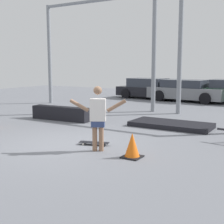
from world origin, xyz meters
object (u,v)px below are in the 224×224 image
(parked_car_black, at_px, (149,89))
(parked_car_grey, at_px, (187,91))
(skateboarder, at_px, (98,115))
(manual_pad, at_px, (171,125))
(traffic_cone, at_px, (132,146))
(skateboard, at_px, (94,143))
(grind_box, at_px, (61,113))

(parked_car_black, relative_size, parked_car_grey, 0.93)
(skateboarder, xyz_separation_m, parked_car_grey, (-1.59, 11.73, -0.28))
(parked_car_black, bearing_deg, parked_car_grey, -1.83)
(manual_pad, bearing_deg, parked_car_grey, 104.56)
(parked_car_black, bearing_deg, skateboarder, -66.67)
(parked_car_grey, xyz_separation_m, traffic_cone, (2.58, -11.79, -0.34))
(manual_pad, height_order, parked_car_black, parked_car_black)
(skateboard, xyz_separation_m, parked_car_black, (-3.72, 11.59, 0.56))
(skateboard, distance_m, parked_car_black, 12.18)
(skateboard, distance_m, traffic_cone, 1.51)
(parked_car_black, bearing_deg, skateboard, -67.87)
(parked_car_black, height_order, parked_car_grey, parked_car_black)
(skateboarder, relative_size, grind_box, 0.66)
(skateboard, height_order, traffic_cone, traffic_cone)
(parked_car_black, distance_m, traffic_cone, 13.12)
(grind_box, relative_size, manual_pad, 0.89)
(manual_pad, height_order, parked_car_grey, parked_car_grey)
(parked_car_black, xyz_separation_m, traffic_cone, (5.13, -12.07, -0.34))
(manual_pad, xyz_separation_m, traffic_cone, (0.54, -3.91, 0.20))
(grind_box, distance_m, parked_car_grey, 9.08)
(skateboarder, xyz_separation_m, skateboard, (-0.42, 0.42, -0.84))
(skateboarder, relative_size, traffic_cone, 2.79)
(parked_car_black, bearing_deg, manual_pad, -56.28)
(skateboarder, xyz_separation_m, grind_box, (-3.72, 2.91, -0.64))
(skateboarder, bearing_deg, skateboard, 106.63)
(skateboard, relative_size, parked_car_black, 0.19)
(skateboard, distance_m, manual_pad, 3.54)
(parked_car_grey, bearing_deg, skateboard, -80.34)
(grind_box, height_order, traffic_cone, traffic_cone)
(grind_box, bearing_deg, skateboard, -36.99)
(manual_pad, bearing_deg, parked_car_black, 119.38)
(skateboarder, xyz_separation_m, manual_pad, (0.46, 3.85, -0.82))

